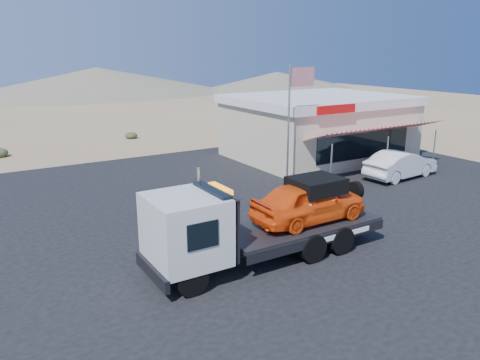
% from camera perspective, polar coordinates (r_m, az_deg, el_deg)
% --- Properties ---
extents(ground, '(120.00, 120.00, 0.00)m').
position_cam_1_polar(ground, '(17.65, 2.36, -6.64)').
color(ground, '#8F7451').
rests_on(ground, ground).
extents(asphalt_lot, '(32.00, 24.00, 0.02)m').
position_cam_1_polar(asphalt_lot, '(21.03, 2.32, -2.90)').
color(asphalt_lot, black).
rests_on(asphalt_lot, ground).
extents(tow_truck, '(8.16, 2.42, 2.73)m').
position_cam_1_polar(tow_truck, '(15.13, 2.85, -4.54)').
color(tow_truck, black).
rests_on(tow_truck, asphalt_lot).
extents(white_sedan, '(4.58, 1.88, 1.48)m').
position_cam_1_polar(white_sedan, '(26.49, 19.00, 1.82)').
color(white_sedan, silver).
rests_on(white_sedan, asphalt_lot).
extents(jerky_store, '(10.40, 9.97, 3.90)m').
position_cam_1_polar(jerky_store, '(30.25, 9.48, 6.47)').
color(jerky_store, beige).
rests_on(jerky_store, asphalt_lot).
extents(flagpole, '(1.55, 0.10, 6.00)m').
position_cam_1_polar(flagpole, '(23.07, 6.44, 8.25)').
color(flagpole, '#99999E').
rests_on(flagpole, asphalt_lot).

